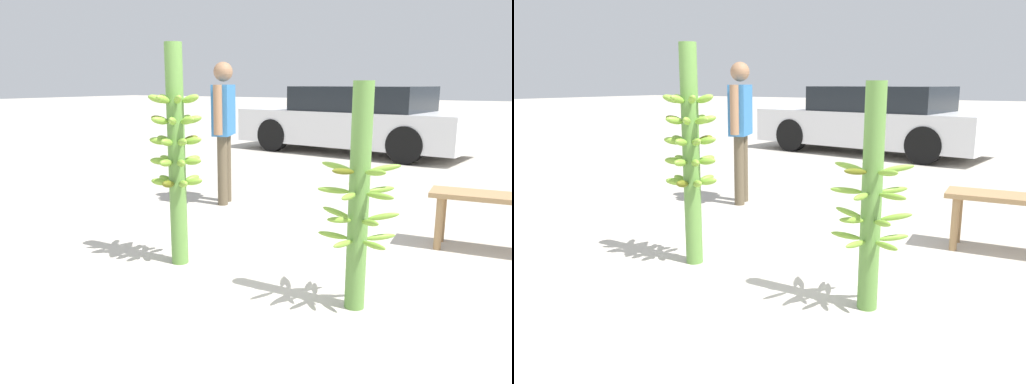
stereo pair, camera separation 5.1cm
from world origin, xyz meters
TOP-DOWN VIEW (x-y plane):
  - ground_plane at (0.00, 0.00)m, footprint 80.00×80.00m
  - banana_stalk_left at (-0.70, 0.20)m, footprint 0.39×0.39m
  - banana_stalk_center at (0.72, 0.14)m, footprint 0.48×0.49m
  - vendor_person at (-1.50, 2.00)m, footprint 0.31×0.59m
  - market_bench at (1.35, 1.69)m, footprint 1.07×0.43m
  - parked_car at (-1.70, 6.81)m, footprint 4.59×2.19m

SIDE VIEW (x-z plane):
  - ground_plane at x=0.00m, z-range 0.00..0.00m
  - market_bench at x=1.35m, z-range 0.15..0.63m
  - parked_car at x=-1.70m, z-range -0.01..1.28m
  - banana_stalk_center at x=0.72m, z-range -0.01..1.36m
  - banana_stalk_left at x=-0.70m, z-range 0.04..1.67m
  - vendor_person at x=-1.50m, z-range 0.15..1.73m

